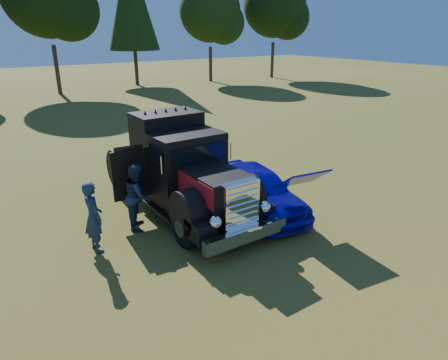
% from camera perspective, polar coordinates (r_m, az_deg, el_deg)
% --- Properties ---
extents(ground, '(120.00, 120.00, 0.00)m').
position_cam_1_polar(ground, '(10.66, -5.10, -10.01)').
color(ground, '#3C5218').
rests_on(ground, ground).
extents(diamond_t_truck, '(3.38, 7.16, 3.00)m').
position_cam_1_polar(diamond_t_truck, '(12.48, -6.13, 1.19)').
color(diamond_t_truck, black).
rests_on(diamond_t_truck, ground).
extents(hotrod_coupe, '(2.36, 4.54, 1.89)m').
position_cam_1_polar(hotrod_coupe, '(12.51, 4.63, -1.34)').
color(hotrod_coupe, '#0F07A2').
rests_on(hotrod_coupe, ground).
extents(spectator_near, '(0.51, 0.73, 1.91)m').
position_cam_1_polar(spectator_near, '(10.72, -18.16, -5.06)').
color(spectator_near, '#21234D').
rests_on(spectator_near, ground).
extents(spectator_far, '(1.09, 1.17, 1.92)m').
position_cam_1_polar(spectator_far, '(11.70, -12.16, -2.23)').
color(spectator_far, '#202B4B').
rests_on(spectator_far, ground).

